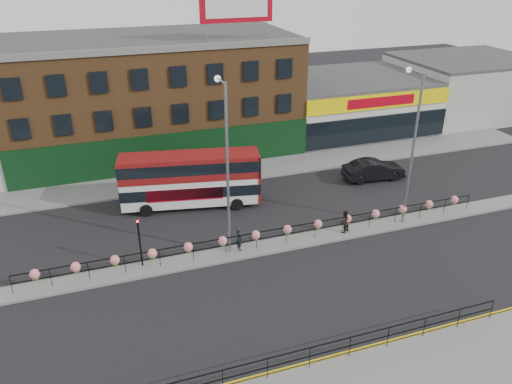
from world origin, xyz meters
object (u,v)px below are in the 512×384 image
object	(u,v)px
car	(374,170)
pedestrian_b	(344,221)
lamp_column_east	(412,137)
pedestrian_a	(239,239)
lamp_column_west	(226,156)
double_decker_bus	(191,175)

from	to	relation	value
car	pedestrian_b	world-z (taller)	pedestrian_b
pedestrian_b	car	bearing A→B (deg)	-156.08
pedestrian_b	lamp_column_east	world-z (taller)	lamp_column_east
pedestrian_a	lamp_column_west	size ratio (longest dim) A/B	0.15
car	lamp_column_east	distance (m)	8.95
car	pedestrian_a	distance (m)	15.24
car	pedestrian_b	size ratio (longest dim) A/B	3.30
pedestrian_a	lamp_column_west	bearing A→B (deg)	51.97
pedestrian_a	double_decker_bus	bearing A→B (deg)	-2.92
car	lamp_column_west	distance (m)	16.63
car	lamp_column_east	bearing A→B (deg)	168.90
double_decker_bus	lamp_column_east	distance (m)	15.29
lamp_column_west	lamp_column_east	distance (m)	12.25
double_decker_bus	lamp_column_west	bearing A→B (deg)	-83.33
double_decker_bus	car	xyz separation A→B (m)	(15.02, -0.18, -1.63)
double_decker_bus	lamp_column_west	distance (m)	7.85
double_decker_bus	lamp_column_east	xyz separation A→B (m)	(13.04, -7.06, 3.75)
pedestrian_b	lamp_column_west	distance (m)	9.51
lamp_column_west	lamp_column_east	xyz separation A→B (m)	(12.25, -0.30, -0.18)
pedestrian_a	car	bearing A→B (deg)	-77.55
car	lamp_column_west	size ratio (longest dim) A/B	0.49
double_decker_bus	pedestrian_b	world-z (taller)	double_decker_bus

